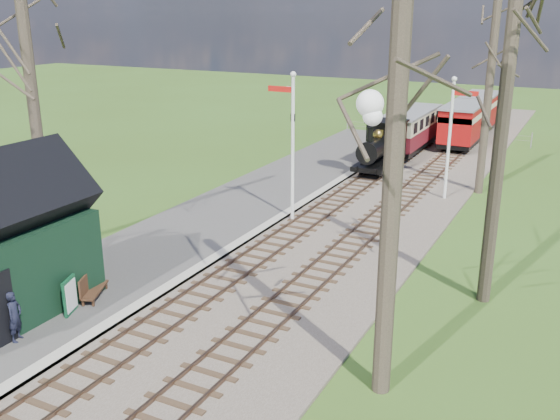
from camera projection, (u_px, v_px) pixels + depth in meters
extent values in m
ellipsoid|color=#385B23|center=(272.00, 202.00, 78.63)|extent=(57.60, 36.00, 16.20)
ellipsoid|color=#385B23|center=(424.00, 212.00, 80.24)|extent=(64.00, 40.00, 18.00)
cube|color=brown|center=(383.00, 191.00, 30.49)|extent=(8.00, 60.00, 0.10)
cube|color=brown|center=(348.00, 185.00, 31.24)|extent=(0.07, 60.00, 0.12)
cube|color=brown|center=(367.00, 187.00, 30.81)|extent=(0.07, 60.00, 0.12)
cube|color=#38281C|center=(358.00, 187.00, 31.04)|extent=(1.60, 60.00, 0.09)
cube|color=brown|center=(399.00, 191.00, 30.12)|extent=(0.07, 60.00, 0.12)
cube|color=brown|center=(419.00, 194.00, 29.68)|extent=(0.07, 60.00, 0.12)
cube|color=#38281C|center=(409.00, 193.00, 29.91)|extent=(1.60, 60.00, 0.09)
cube|color=#474442|center=(210.00, 223.00, 25.78)|extent=(5.00, 44.00, 0.20)
cube|color=#B2AD9E|center=(259.00, 232.00, 24.78)|extent=(0.40, 44.00, 0.21)
cylinder|color=silver|center=(293.00, 152.00, 25.37)|extent=(0.14, 0.14, 6.00)
sphere|color=silver|center=(293.00, 74.00, 24.41)|extent=(0.24, 0.24, 0.24)
cube|color=#B7140F|center=(281.00, 89.00, 24.83)|extent=(1.10, 0.08, 0.22)
cube|color=black|center=(293.00, 118.00, 24.93)|extent=(0.18, 0.06, 0.30)
cylinder|color=silver|center=(449.00, 142.00, 28.36)|extent=(0.14, 0.14, 5.50)
sphere|color=silver|center=(454.00, 79.00, 27.48)|extent=(0.24, 0.24, 0.24)
cube|color=#B7140F|center=(466.00, 93.00, 27.42)|extent=(1.10, 0.08, 0.22)
cube|color=black|center=(451.00, 117.00, 28.00)|extent=(0.18, 0.06, 0.30)
cylinder|color=#382D23|center=(33.00, 101.00, 21.53)|extent=(0.41, 0.41, 11.00)
cylinder|color=#382D23|center=(395.00, 139.00, 12.85)|extent=(0.42, 0.42, 12.00)
cylinder|color=#382D23|center=(500.00, 140.00, 17.68)|extent=(0.40, 0.40, 10.00)
cylinder|color=#382D23|center=(488.00, 100.00, 28.99)|extent=(0.39, 0.39, 9.00)
cube|color=slate|center=(434.00, 128.00, 42.56)|extent=(12.60, 0.02, 0.01)
cube|color=slate|center=(433.00, 133.00, 42.66)|extent=(12.60, 0.02, 0.02)
cylinder|color=slate|center=(433.00, 132.00, 42.64)|extent=(0.08, 0.08, 1.00)
cube|color=black|center=(378.00, 163.00, 33.51)|extent=(1.71, 4.01, 0.25)
cylinder|color=black|center=(375.00, 148.00, 32.72)|extent=(1.10, 2.61, 1.10)
cube|color=black|center=(386.00, 140.00, 34.22)|extent=(1.81, 1.61, 2.01)
cylinder|color=black|center=(370.00, 135.00, 31.59)|extent=(0.28, 0.28, 0.80)
sphere|color=gold|center=(378.00, 134.00, 32.75)|extent=(0.52, 0.52, 0.52)
sphere|color=white|center=(373.00, 116.00, 31.25)|extent=(1.00, 1.00, 1.00)
sphere|color=white|center=(370.00, 104.00, 31.24)|extent=(1.41, 1.41, 1.41)
cylinder|color=black|center=(362.00, 169.00, 32.74)|extent=(0.10, 0.64, 0.64)
cylinder|color=black|center=(380.00, 171.00, 32.31)|extent=(0.10, 0.64, 0.64)
cube|color=black|center=(409.00, 144.00, 38.62)|extent=(1.91, 7.03, 0.30)
cube|color=maroon|center=(410.00, 134.00, 38.43)|extent=(2.01, 7.03, 0.90)
cube|color=beige|center=(411.00, 120.00, 38.15)|extent=(2.01, 7.03, 0.90)
cube|color=slate|center=(411.00, 112.00, 38.00)|extent=(2.11, 7.23, 0.12)
cube|color=black|center=(461.00, 140.00, 39.85)|extent=(1.95, 5.13, 0.31)
cube|color=maroon|center=(462.00, 130.00, 39.66)|extent=(2.05, 5.13, 0.92)
cube|color=beige|center=(463.00, 116.00, 39.37)|extent=(2.05, 5.13, 0.92)
cube|color=slate|center=(464.00, 108.00, 39.21)|extent=(2.15, 5.33, 0.12)
cube|color=black|center=(477.00, 126.00, 44.50)|extent=(1.95, 5.13, 0.31)
cube|color=maroon|center=(478.00, 117.00, 44.31)|extent=(2.05, 5.13, 0.92)
cube|color=beige|center=(479.00, 104.00, 44.03)|extent=(2.05, 5.13, 0.92)
cube|color=slate|center=(480.00, 97.00, 43.87)|extent=(2.15, 5.33, 0.12)
cube|color=#0F4627|center=(70.00, 296.00, 17.83)|extent=(0.32, 0.71, 1.07)
cube|color=silver|center=(71.00, 296.00, 17.82)|extent=(0.23, 0.60, 0.87)
cube|color=#412717|center=(95.00, 290.00, 18.88)|extent=(0.94, 1.45, 0.06)
cube|color=#412717|center=(88.00, 282.00, 18.81)|extent=(0.62, 1.31, 0.61)
cube|color=#412717|center=(85.00, 303.00, 18.35)|extent=(0.06, 0.06, 0.20)
cube|color=#412717|center=(105.00, 286.00, 19.50)|extent=(0.06, 0.06, 0.20)
imported|color=black|center=(15.00, 316.00, 16.29)|extent=(0.48, 0.59, 1.40)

